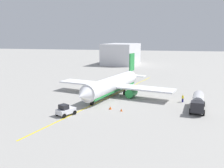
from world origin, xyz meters
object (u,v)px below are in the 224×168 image
Objects in this scene: pushback_tug at (65,110)px; safety_cone_wingtip at (121,110)px; safety_cone_nose at (110,108)px; fuel_tanker at (198,101)px; refueling_worker at (183,99)px; airplane at (113,85)px.

pushback_tug is 11.10m from safety_cone_wingtip.
safety_cone_nose reaches higher than safety_cone_wingtip.
fuel_tanker is 18.01m from safety_cone_nose.
fuel_tanker is 26.73m from pushback_tug.
pushback_tug is at bearing -52.62° from safety_cone_nose.
safety_cone_wingtip is at bearing 71.61° from safety_cone_nose.
pushback_tug is 26.86m from refueling_worker.
airplane is at bearing -113.16° from fuel_tanker.
pushback_tug reaches higher than safety_cone_nose.
safety_cone_nose is at bearing -58.53° from refueling_worker.
fuel_tanker is at bearing 25.74° from refueling_worker.
pushback_tug is at bearing -16.63° from airplane.
safety_cone_nose is (9.14, -14.94, -0.50)m from refueling_worker.
safety_cone_wingtip is (4.51, -15.08, -1.45)m from fuel_tanker.
airplane is 2.99× the size of fuel_tanker.
refueling_worker is 2.66× the size of safety_cone_nose.
safety_cone_wingtip is (12.94, 4.63, -2.48)m from airplane.
fuel_tanker is 15.80m from safety_cone_wingtip.
refueling_worker is 17.52m from safety_cone_nose.
refueling_worker reaches higher than safety_cone_nose.
airplane is 18.66m from pushback_tug.
airplane is at bearing -160.32° from safety_cone_wingtip.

